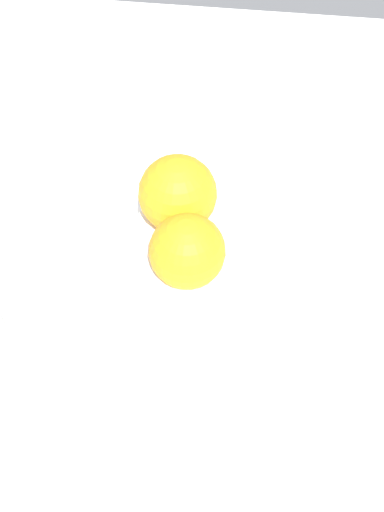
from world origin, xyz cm
name	(u,v)px	position (x,y,z in cm)	size (l,w,h in cm)	color
ground_plane	(192,275)	(0.00, 0.00, -1.00)	(110.00, 110.00, 2.00)	white
fruit_bowl	(192,259)	(0.00, 0.00, 1.86)	(14.90, 14.90, 3.92)	white
orange_in_bowl_0	(184,251)	(-3.51, 0.27, 7.58)	(7.33, 7.33, 7.33)	orange
orange_in_bowl_1	(178,194)	(3.42, 1.93, 7.96)	(8.09, 8.09, 8.09)	orange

